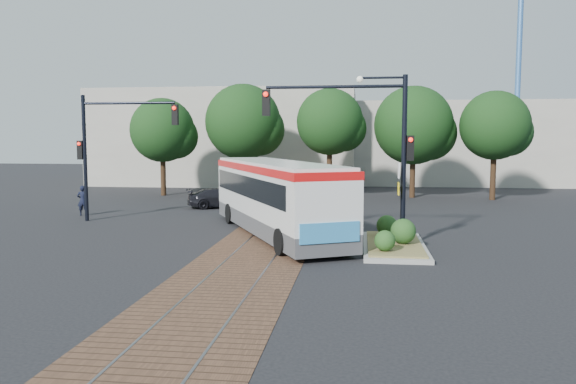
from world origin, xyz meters
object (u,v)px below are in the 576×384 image
object	(u,v)px
officer	(83,200)
parked_car	(221,198)
signal_pole_main	(369,133)
traffic_island	(395,239)
signal_pole_left	(107,140)
city_bus	(276,194)

from	to	relation	value
officer	parked_car	world-z (taller)	officer
officer	parked_car	bearing A→B (deg)	-161.28
signal_pole_main	parked_car	xyz separation A→B (m)	(-8.20, 10.63, -3.60)
traffic_island	parked_car	size ratio (longest dim) A/B	1.35
traffic_island	signal_pole_main	size ratio (longest dim) A/B	0.87
signal_pole_left	parked_car	bearing A→B (deg)	55.31
traffic_island	city_bus	bearing A→B (deg)	154.22
traffic_island	signal_pole_left	world-z (taller)	signal_pole_left
signal_pole_left	parked_car	distance (m)	7.82
city_bus	signal_pole_left	size ratio (longest dim) A/B	1.85
officer	traffic_island	bearing A→B (deg)	142.25
traffic_island	signal_pole_left	distance (m)	14.50
traffic_island	officer	bearing A→B (deg)	156.74
city_bus	signal_pole_main	xyz separation A→B (m)	(3.76, -2.19, 2.48)
traffic_island	officer	size ratio (longest dim) A/B	3.35
officer	parked_car	distance (m)	7.48
signal_pole_main	signal_pole_left	distance (m)	13.14
signal_pole_main	officer	distance (m)	16.22
signal_pole_left	parked_car	xyz separation A→B (m)	(4.03, 5.82, -3.30)
signal_pole_left	signal_pole_main	bearing A→B (deg)	-21.45
city_bus	signal_pole_left	distance (m)	9.13
signal_pole_main	officer	size ratio (longest dim) A/B	3.87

